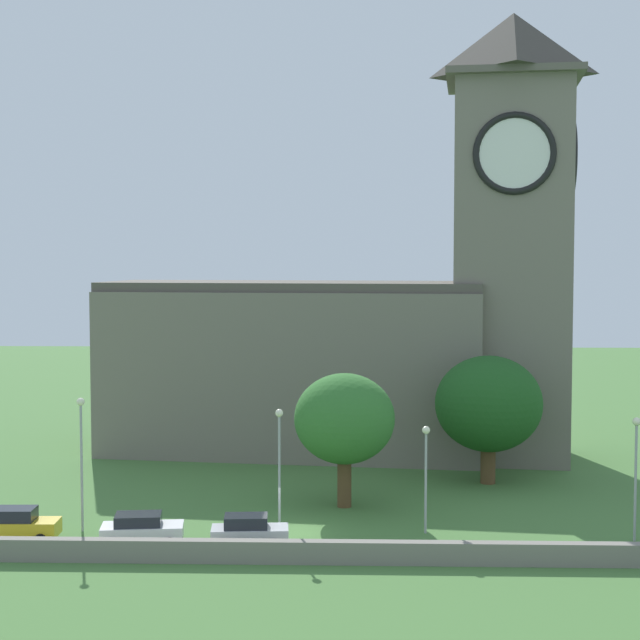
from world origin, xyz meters
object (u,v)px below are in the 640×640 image
streetlamp_east_mid (426,460)px  car_yellow (14,525)px  car_silver (249,532)px  church (373,318)px  tree_riverside_west (489,404)px  streetlamp_west_mid (81,443)px  car_white (141,529)px  tree_by_tower (344,419)px  streetlamp_east_end (636,458)px  streetlamp_central (279,450)px

streetlamp_east_mid → car_yellow: bearing=-174.0°
car_silver → church: bearing=74.6°
tree_riverside_west → streetlamp_west_mid: bearing=-152.5°
streetlamp_west_mid → church: bearing=53.6°
streetlamp_west_mid → tree_riverside_west: tree_riverside_west is taller
car_white → streetlamp_west_mid: streetlamp_west_mid is taller
car_yellow → streetlamp_west_mid: streetlamp_west_mid is taller
streetlamp_east_mid → church: bearing=96.2°
car_yellow → tree_by_tower: size_ratio=0.57×
car_silver → streetlamp_east_mid: 10.53m
streetlamp_east_end → tree_riverside_west: tree_riverside_west is taller
streetlamp_central → car_yellow: bearing=-170.3°
streetlamp_central → tree_riverside_west: tree_riverside_west is taller
streetlamp_west_mid → tree_riverside_west: (24.30, 12.65, 0.44)m
tree_by_tower → car_yellow: bearing=-155.5°
car_white → church: bearing=62.7°
church → tree_by_tower: (-2.10, -16.70, -5.16)m
car_yellow → tree_riverside_west: (27.44, 14.75, 4.48)m
car_yellow → streetlamp_east_end: (33.48, 1.18, 3.59)m
streetlamp_central → streetlamp_east_mid: size_ratio=1.15×
car_silver → tree_riverside_west: bearing=46.7°
streetlamp_east_mid → tree_riverside_west: size_ratio=0.69×
car_silver → streetlamp_east_end: streetlamp_east_end is taller
car_white → streetlamp_east_mid: streetlamp_east_mid is taller
streetlamp_central → tree_by_tower: bearing=57.6°
car_white → streetlamp_west_mid: size_ratio=0.60×
car_silver → streetlamp_central: 5.13m
car_white → car_silver: 5.85m
streetlamp_east_mid → tree_riverside_west: bearing=67.5°
church → streetlamp_east_end: church is taller
car_yellow → car_silver: (12.78, -0.82, -0.04)m
car_white → tree_riverside_west: 25.80m
car_yellow → car_silver: car_yellow is taller
streetlamp_west_mid → tree_by_tower: bearing=22.2°
streetlamp_west_mid → streetlamp_central: streetlamp_west_mid is taller
streetlamp_east_end → tree_by_tower: 17.20m
car_white → streetlamp_west_mid: (-3.81, 2.35, 4.14)m
streetlamp_west_mid → car_silver: bearing=-16.9°
car_yellow → streetlamp_west_mid: size_ratio=0.62×
car_silver → streetlamp_west_mid: (-9.64, 2.92, 4.09)m
streetlamp_central → tree_riverside_west: (13.28, 12.34, 0.79)m
car_silver → car_yellow: bearing=176.3°
tree_riverside_west → car_yellow: bearing=-151.7°
car_yellow → streetlamp_central: 14.83m
streetlamp_east_end → tree_riverside_west: size_ratio=0.77×
car_yellow → tree_by_tower: tree_by_tower is taller
church → car_white: 29.79m
streetlamp_central → tree_riverside_west: bearing=42.9°
streetlamp_east_mid → streetlamp_east_end: size_ratio=0.89×
car_white → car_silver: (5.82, -0.58, 0.06)m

